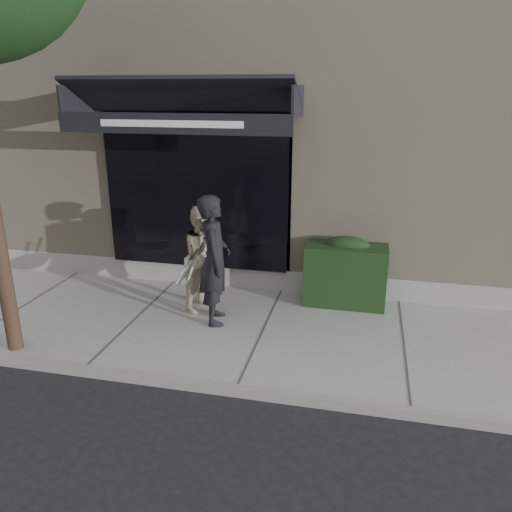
# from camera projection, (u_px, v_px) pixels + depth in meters

# --- Properties ---
(ground) EXTENTS (80.00, 80.00, 0.00)m
(ground) POSITION_uv_depth(u_px,v_px,m) (264.00, 336.00, 7.41)
(ground) COLOR black
(ground) RESTS_ON ground
(sidewalk) EXTENTS (20.00, 3.00, 0.12)m
(sidewalk) POSITION_uv_depth(u_px,v_px,m) (264.00, 332.00, 7.39)
(sidewalk) COLOR gray
(sidewalk) RESTS_ON ground
(curb) EXTENTS (20.00, 0.10, 0.14)m
(curb) POSITION_uv_depth(u_px,v_px,m) (237.00, 390.00, 5.96)
(curb) COLOR gray
(curb) RESTS_ON ground
(building_facade) EXTENTS (14.30, 8.04, 5.64)m
(building_facade) POSITION_uv_depth(u_px,v_px,m) (310.00, 124.00, 11.12)
(building_facade) COLOR tan
(building_facade) RESTS_ON ground
(hedge) EXTENTS (1.30, 0.70, 1.14)m
(hedge) POSITION_uv_depth(u_px,v_px,m) (346.00, 272.00, 8.13)
(hedge) COLOR black
(hedge) RESTS_ON sidewalk
(pedestrian_front) EXTENTS (0.83, 0.88, 1.95)m
(pedestrian_front) POSITION_uv_depth(u_px,v_px,m) (214.00, 260.00, 7.33)
(pedestrian_front) COLOR black
(pedestrian_front) RESTS_ON sidewalk
(pedestrian_back) EXTENTS (0.84, 0.97, 1.69)m
(pedestrian_back) POSITION_uv_depth(u_px,v_px,m) (205.00, 258.00, 7.85)
(pedestrian_back) COLOR beige
(pedestrian_back) RESTS_ON sidewalk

